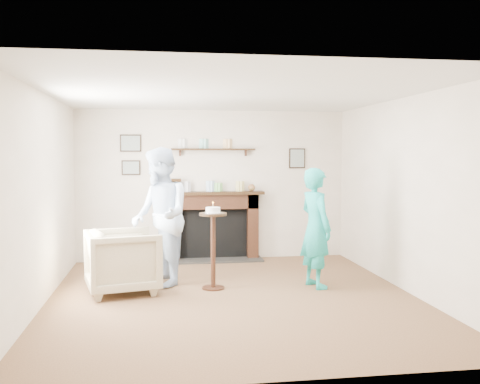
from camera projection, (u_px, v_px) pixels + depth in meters
name	position (u px, v px, depth m)	size (l,w,h in m)	color
ground	(233.00, 297.00, 6.61)	(5.00, 5.00, 0.00)	brown
room_shell	(226.00, 165.00, 7.18)	(4.54, 5.02, 2.52)	beige
armchair	(123.00, 292.00, 6.86)	(0.86, 0.89, 0.81)	tan
man	(161.00, 285.00, 7.24)	(0.91, 0.71, 1.87)	#CBE8FF
woman	(315.00, 287.00, 7.14)	(0.58, 0.38, 1.59)	teal
pedestal_table	(213.00, 235.00, 6.99)	(0.36, 0.36, 1.15)	black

